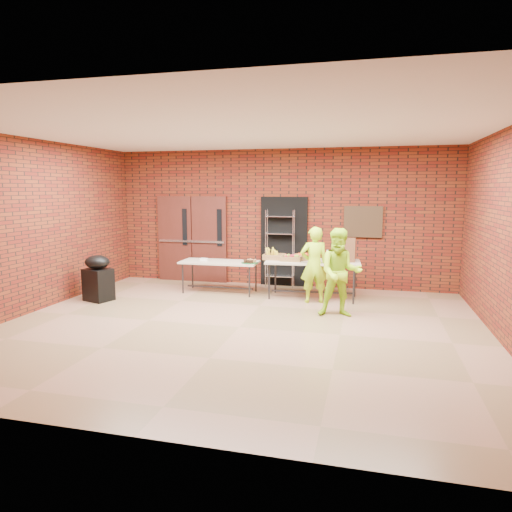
% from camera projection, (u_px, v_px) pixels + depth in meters
% --- Properties ---
extents(room, '(8.08, 7.08, 3.28)m').
position_uv_depth(room, '(239.00, 231.00, 7.35)').
color(room, olive).
rests_on(room, ground).
extents(double_doors, '(1.78, 0.12, 2.10)m').
position_uv_depth(double_doors, '(192.00, 239.00, 11.25)').
color(double_doors, '#461A14').
rests_on(double_doors, room).
extents(dark_doorway, '(1.10, 0.06, 2.10)m').
position_uv_depth(dark_doorway, '(284.00, 242.00, 10.73)').
color(dark_doorway, black).
rests_on(dark_doorway, room).
extents(bronze_plaque, '(0.85, 0.04, 0.70)m').
position_uv_depth(bronze_plaque, '(363.00, 222.00, 10.21)').
color(bronze_plaque, '#392817').
rests_on(bronze_plaque, room).
extents(wire_rack, '(0.66, 0.23, 1.80)m').
position_uv_depth(wire_rack, '(280.00, 249.00, 10.63)').
color(wire_rack, silver).
rests_on(wire_rack, room).
extents(table_left, '(1.71, 0.73, 0.70)m').
position_uv_depth(table_left, '(220.00, 264.00, 10.05)').
color(table_left, beige).
rests_on(table_left, room).
extents(table_right, '(1.99, 0.96, 0.80)m').
position_uv_depth(table_right, '(313.00, 264.00, 9.51)').
color(table_right, beige).
rests_on(table_right, room).
extents(basket_bananas, '(0.45, 0.35, 0.14)m').
position_uv_depth(basket_bananas, '(274.00, 256.00, 9.69)').
color(basket_bananas, olive).
rests_on(basket_bananas, table_right).
extents(basket_oranges, '(0.42, 0.33, 0.13)m').
position_uv_depth(basket_oranges, '(303.00, 257.00, 9.65)').
color(basket_oranges, olive).
rests_on(basket_oranges, table_right).
extents(basket_apples, '(0.42, 0.33, 0.13)m').
position_uv_depth(basket_apples, '(291.00, 258.00, 9.47)').
color(basket_apples, olive).
rests_on(basket_apples, table_right).
extents(muffin_tray, '(0.36, 0.36, 0.09)m').
position_uv_depth(muffin_tray, '(250.00, 261.00, 9.78)').
color(muffin_tray, '#155023').
rests_on(muffin_tray, table_left).
extents(napkin_box, '(0.16, 0.11, 0.05)m').
position_uv_depth(napkin_box, '(204.00, 259.00, 10.12)').
color(napkin_box, white).
rests_on(napkin_box, table_left).
extents(coffee_dispenser, '(0.36, 0.32, 0.48)m').
position_uv_depth(coffee_dispenser, '(346.00, 250.00, 9.41)').
color(coffee_dispenser, '#54321C').
rests_on(coffee_dispenser, table_right).
extents(cup_stack_front, '(0.07, 0.07, 0.21)m').
position_uv_depth(cup_stack_front, '(329.00, 257.00, 9.33)').
color(cup_stack_front, white).
rests_on(cup_stack_front, table_right).
extents(cup_stack_mid, '(0.09, 0.09, 0.26)m').
position_uv_depth(cup_stack_mid, '(336.00, 257.00, 9.15)').
color(cup_stack_mid, white).
rests_on(cup_stack_mid, table_right).
extents(cup_stack_back, '(0.08, 0.08, 0.24)m').
position_uv_depth(cup_stack_back, '(328.00, 256.00, 9.37)').
color(cup_stack_back, white).
rests_on(cup_stack_back, table_right).
extents(covered_grill, '(0.63, 0.58, 0.94)m').
position_uv_depth(covered_grill, '(98.00, 278.00, 9.34)').
color(covered_grill, black).
rests_on(covered_grill, room).
extents(volunteer_woman, '(0.65, 0.53, 1.54)m').
position_uv_depth(volunteer_woman, '(314.00, 265.00, 9.14)').
color(volunteer_woman, '#A6E319').
rests_on(volunteer_woman, room).
extents(volunteer_man, '(0.84, 0.69, 1.59)m').
position_uv_depth(volunteer_man, '(340.00, 273.00, 8.14)').
color(volunteer_man, '#A6E319').
rests_on(volunteer_man, room).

